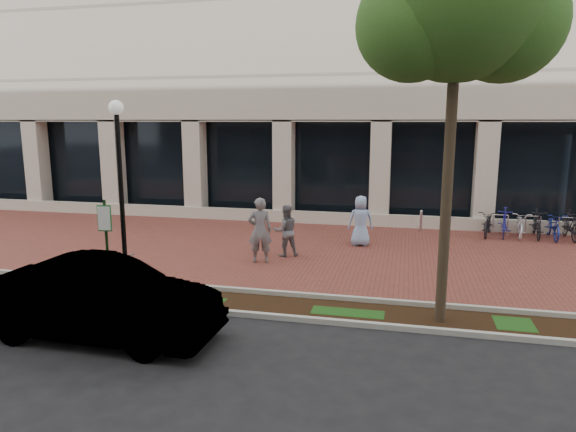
% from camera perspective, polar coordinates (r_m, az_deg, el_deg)
% --- Properties ---
extents(ground, '(120.00, 120.00, 0.00)m').
position_cam_1_polar(ground, '(16.89, 2.29, -3.86)').
color(ground, black).
rests_on(ground, ground).
extents(brick_plaza, '(40.00, 9.00, 0.01)m').
position_cam_1_polar(brick_plaza, '(16.89, 2.29, -3.84)').
color(brick_plaza, brown).
rests_on(brick_plaza, ground).
extents(planting_strip, '(40.00, 1.50, 0.01)m').
position_cam_1_polar(planting_strip, '(12.00, -2.47, -9.91)').
color(planting_strip, black).
rests_on(planting_strip, ground).
extents(curb_plaza_side, '(40.00, 0.12, 0.12)m').
position_cam_1_polar(curb_plaza_side, '(12.66, -1.56, -8.53)').
color(curb_plaza_side, '#B7B8AD').
rests_on(curb_plaza_side, ground).
extents(curb_street_side, '(40.00, 0.12, 0.12)m').
position_cam_1_polar(curb_street_side, '(11.31, -3.50, -10.94)').
color(curb_street_side, '#B7B8AD').
rests_on(curb_street_side, ground).
extents(parking_sign, '(0.34, 0.07, 2.39)m').
position_cam_1_polar(parking_sign, '(12.78, -19.56, -2.15)').
color(parking_sign, '#133514').
rests_on(parking_sign, ground).
extents(lamppost, '(0.36, 0.36, 4.69)m').
position_cam_1_polar(lamppost, '(13.50, -18.10, 3.40)').
color(lamppost, black).
rests_on(lamppost, ground).
extents(street_tree, '(4.00, 3.33, 8.24)m').
position_cam_1_polar(street_tree, '(11.06, 18.61, 21.29)').
color(street_tree, '#483A29').
rests_on(street_tree, ground).
extents(locked_bicycle, '(2.00, 0.91, 1.01)m').
position_cam_1_polar(locked_bicycle, '(13.33, -19.21, -6.13)').
color(locked_bicycle, '#B2B2B6').
rests_on(locked_bicycle, ground).
extents(pedestrian_left, '(0.82, 0.65, 1.97)m').
position_cam_1_polar(pedestrian_left, '(15.29, -3.14, -1.60)').
color(pedestrian_left, slate).
rests_on(pedestrian_left, ground).
extents(pedestrian_mid, '(0.98, 0.91, 1.63)m').
position_cam_1_polar(pedestrian_mid, '(16.01, -0.26, -1.66)').
color(pedestrian_mid, slate).
rests_on(pedestrian_mid, ground).
extents(pedestrian_right, '(0.93, 0.70, 1.73)m').
position_cam_1_polar(pedestrian_right, '(17.52, 8.07, -0.53)').
color(pedestrian_right, '#93B0DB').
rests_on(pedestrian_right, ground).
extents(bollard, '(0.12, 0.12, 0.86)m').
position_cam_1_polar(bollard, '(20.26, 14.56, -0.50)').
color(bollard, '#BCBCC1').
rests_on(bollard, ground).
extents(bike_rack_cluster, '(4.21, 1.92, 1.06)m').
position_cam_1_polar(bike_rack_cluster, '(20.62, 25.92, -0.86)').
color(bike_rack_cluster, black).
rests_on(bike_rack_cluster, ground).
extents(sedan_near_curb, '(4.74, 1.75, 1.55)m').
position_cam_1_polar(sedan_near_curb, '(10.72, -20.16, -8.75)').
color(sedan_near_curb, '#AFAEB3').
rests_on(sedan_near_curb, ground).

